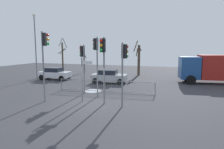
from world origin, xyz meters
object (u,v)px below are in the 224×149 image
at_px(traffic_light_foreground_left, 45,51).
at_px(traffic_light_mid_right, 103,56).
at_px(traffic_light_mid_left, 83,58).
at_px(delivery_truck, 215,68).
at_px(street_lamp, 35,41).
at_px(traffic_light_foreground_right, 124,60).
at_px(bare_tree_left, 63,56).
at_px(traffic_light_rear_right, 96,53).
at_px(car_silver_far, 109,76).
at_px(bare_tree_centre, 84,59).
at_px(car_white_near, 55,73).
at_px(direction_sign_post, 83,77).
at_px(bare_tree_right, 139,59).

xyz_separation_m(traffic_light_foreground_left, traffic_light_mid_right, (4.16, 0.62, -0.30)).
bearing_deg(traffic_light_mid_left, delivery_truck, -27.22).
height_order(traffic_light_mid_right, street_lamp, street_lamp).
bearing_deg(traffic_light_foreground_right, traffic_light_mid_left, 176.92).
height_order(traffic_light_mid_right, bare_tree_left, bare_tree_left).
bearing_deg(traffic_light_rear_right, car_silver_far, 40.15).
xyz_separation_m(traffic_light_rear_right, street_lamp, (-10.30, 5.42, 1.31)).
bearing_deg(traffic_light_foreground_right, bare_tree_left, 162.45).
distance_m(traffic_light_rear_right, bare_tree_centre, 15.64).
xyz_separation_m(traffic_light_foreground_right, bare_tree_left, (-13.90, 14.33, -0.48)).
distance_m(traffic_light_mid_left, car_white_near, 8.97).
bearing_deg(street_lamp, car_white_near, 19.94).
bearing_deg(traffic_light_mid_left, car_silver_far, 20.60).
bearing_deg(traffic_light_foreground_left, traffic_light_rear_right, 115.48).
distance_m(car_white_near, delivery_truck, 18.39).
distance_m(traffic_light_rear_right, car_white_near, 10.64).
height_order(traffic_light_rear_right, traffic_light_mid_left, traffic_light_rear_right).
distance_m(traffic_light_foreground_left, car_silver_far, 9.17).
bearing_deg(traffic_light_mid_right, car_white_near, -34.17).
relative_size(traffic_light_foreground_right, street_lamp, 0.53).
bearing_deg(car_white_near, traffic_light_foreground_right, -39.65).
bearing_deg(traffic_light_foreground_left, bare_tree_centre, -178.58).
height_order(car_silver_far, bare_tree_centre, bare_tree_centre).
bearing_deg(bare_tree_left, traffic_light_rear_right, -48.09).
height_order(bare_tree_left, bare_tree_centre, bare_tree_left).
bearing_deg(traffic_light_rear_right, bare_tree_centre, 60.40).
bearing_deg(traffic_light_mid_right, bare_tree_centre, -52.87).
relative_size(car_white_near, street_lamp, 0.49).
xyz_separation_m(traffic_light_mid_left, delivery_truck, (11.35, 8.76, -1.28)).
bearing_deg(bare_tree_centre, bare_tree_left, -161.81).
distance_m(direction_sign_post, delivery_truck, 15.03).
bearing_deg(bare_tree_centre, traffic_light_mid_left, -63.27).
bearing_deg(traffic_light_foreground_left, direction_sign_post, 92.89).
distance_m(car_silver_far, bare_tree_right, 7.79).
bearing_deg(bare_tree_left, car_silver_far, -32.46).
bearing_deg(direction_sign_post, bare_tree_right, 70.74).
xyz_separation_m(direction_sign_post, car_white_near, (-7.93, 7.82, -1.01)).
bearing_deg(street_lamp, bare_tree_right, 36.00).
xyz_separation_m(car_silver_far, bare_tree_left, (-10.01, 6.37, 1.81)).
xyz_separation_m(car_silver_far, street_lamp, (-9.20, -0.58, 3.97)).
height_order(delivery_truck, bare_tree_left, bare_tree_left).
xyz_separation_m(car_silver_far, bare_tree_right, (1.81, 7.42, 1.53)).
bearing_deg(street_lamp, traffic_light_mid_right, -32.22).
relative_size(traffic_light_foreground_right, car_silver_far, 1.05).
bearing_deg(bare_tree_centre, traffic_light_mid_right, -58.84).
height_order(traffic_light_foreground_left, car_silver_far, traffic_light_foreground_left).
relative_size(traffic_light_rear_right, direction_sign_post, 1.48).
xyz_separation_m(traffic_light_mid_left, bare_tree_left, (-9.59, 11.69, -0.44)).
height_order(car_white_near, bare_tree_right, bare_tree_right).
bearing_deg(car_silver_far, traffic_light_foreground_left, -107.59).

